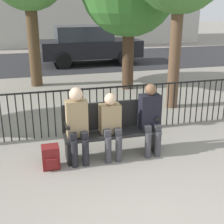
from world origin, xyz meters
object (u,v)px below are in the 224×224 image
seated_person_2 (150,116)px  backpack (51,157)px  park_bench (111,128)px  seated_person_0 (77,121)px  seated_person_1 (111,123)px  parked_car_0 (89,44)px

seated_person_2 → backpack: size_ratio=3.31×
park_bench → seated_person_0: 0.64m
seated_person_1 → backpack: seated_person_1 is taller
seated_person_0 → parked_car_0: bearing=77.6°
park_bench → parked_car_0: size_ratio=0.39×
seated_person_1 → parked_car_0: parked_car_0 is taller
backpack → parked_car_0: parked_car_0 is taller
seated_person_0 → backpack: bearing=-166.7°
park_bench → seated_person_1: (-0.03, -0.13, 0.14)m
seated_person_1 → seated_person_2: 0.70m
seated_person_1 → parked_car_0: 8.80m
seated_person_0 → seated_person_1: seated_person_0 is taller
park_bench → seated_person_1: 0.20m
seated_person_2 → parked_car_0: (0.65, 8.69, 0.16)m
backpack → parked_car_0: (2.37, 8.80, 0.66)m
seated_person_1 → backpack: (-1.02, -0.10, -0.45)m
seated_person_2 → backpack: seated_person_2 is taller
seated_person_1 → park_bench: bearing=75.5°
park_bench → backpack: park_bench is taller
seated_person_1 → backpack: size_ratio=3.01×
seated_person_0 → seated_person_1: size_ratio=1.12×
seated_person_0 → seated_person_2: 1.25m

